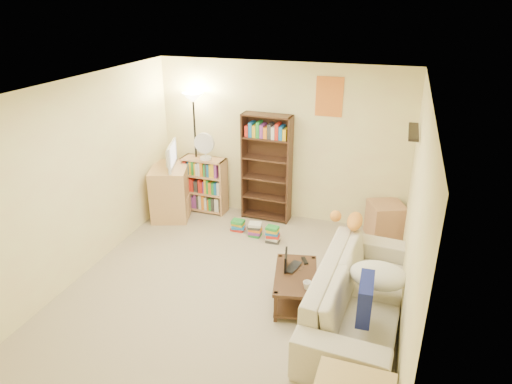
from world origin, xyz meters
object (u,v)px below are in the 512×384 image
tabby_cat (351,220)px  side_table (385,221)px  tv_stand (171,191)px  desk_fan (205,146)px  sofa (360,294)px  mug (307,285)px  television (168,155)px  laptop (296,268)px  short_bookshelf (205,185)px  coffee_table (295,284)px  tall_bookshelf (267,166)px  floor_lamp (194,118)px

tabby_cat → side_table: 1.32m
tv_stand → desk_fan: (0.51, 0.28, 0.75)m
side_table → sofa: bearing=-94.7°
mug → television: size_ratio=0.17×
laptop → short_bookshelf: 2.78m
television → coffee_table: bearing=-142.5°
sofa → tabby_cat: size_ratio=4.45×
tall_bookshelf → floor_lamp: size_ratio=0.87×
tabby_cat → desk_fan: bearing=155.3°
tall_bookshelf → sofa: bearing=-48.8°
tall_bookshelf → floor_lamp: (-1.21, 0.00, 0.67)m
coffee_table → tv_stand: (-2.50, 1.69, 0.18)m
television → side_table: 3.52m
sofa → desk_fan: bearing=57.0°
floor_lamp → side_table: (3.11, -0.08, -1.31)m
coffee_table → tv_stand: bearing=134.6°
side_table → floor_lamp: bearing=178.5°
tabby_cat → coffee_table: 1.11m
tall_bookshelf → desk_fan: bearing=-172.7°
desk_fan → side_table: size_ratio=0.81×
sofa → desk_fan: 3.53m
sofa → tall_bookshelf: 2.82m
tabby_cat → short_bookshelf: bearing=154.9°
tall_bookshelf → floor_lamp: floor_lamp is taller
desk_fan → mug: bearing=-45.7°
mug → floor_lamp: bearing=135.8°
tabby_cat → desk_fan: 2.78m
mug → desk_fan: size_ratio=0.26×
floor_lamp → side_table: size_ratio=3.62×
tabby_cat → floor_lamp: size_ratio=0.27×
mug → short_bookshelf: (-2.22, 2.27, 0.03)m
tv_stand → short_bookshelf: short_bookshelf is taller
tabby_cat → mug: tabby_cat is taller
floor_lamp → side_table: floor_lamp is taller
desk_fan → floor_lamp: (-0.20, 0.08, 0.42)m
tv_stand → television: bearing=-18.4°
short_bookshelf → side_table: 2.96m
tv_stand → television: (0.00, 0.00, 0.62)m
sofa → side_table: sofa is taller
tv_stand → desk_fan: desk_fan is taller
mug → tall_bookshelf: size_ratio=0.07×
coffee_table → floor_lamp: bearing=125.4°
coffee_table → television: (-2.50, 1.69, 0.80)m
tabby_cat → desk_fan: (-2.50, 1.15, 0.40)m
coffee_table → tall_bookshelf: bearing=103.9°
desk_fan → short_bookshelf: bearing=139.0°
tabby_cat → floor_lamp: bearing=155.4°
short_bookshelf → mug: bearing=-43.4°
tall_bookshelf → side_table: size_ratio=3.16×
tv_stand → television: size_ratio=1.25×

